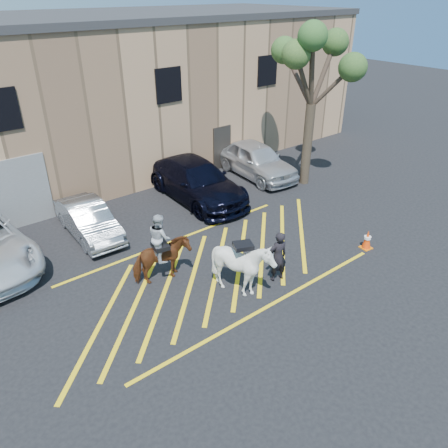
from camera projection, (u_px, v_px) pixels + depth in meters
ground at (212, 265)px, 15.01m from camera, size 90.00×90.00×0.00m
car_silver_sedan at (89, 220)px, 16.53m from camera, size 1.52×4.00×1.30m
car_blue_suv at (196, 180)px, 19.38m from camera, size 2.65×5.96×1.70m
car_white_suv at (256, 160)px, 21.72m from camera, size 2.41×5.09×1.68m
handler at (278, 256)px, 13.90m from camera, size 0.71×0.54×1.75m
warehouse at (63, 97)px, 21.45m from camera, size 32.42×10.20×7.30m
hatching_zone at (217, 269)px, 14.80m from camera, size 12.60×5.12×0.01m
mounted_bay at (161, 255)px, 13.81m from camera, size 1.93×1.11×2.40m
saddled_white at (243, 267)px, 13.24m from camera, size 2.12×2.22×1.93m
traffic_cone at (367, 239)px, 15.84m from camera, size 0.42×0.42×0.73m
tree at (315, 59)px, 18.58m from camera, size 3.99×4.37×7.31m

